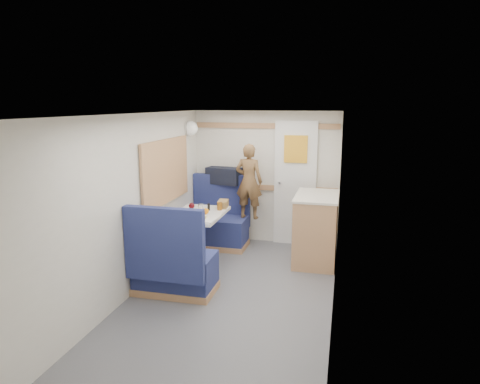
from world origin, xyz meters
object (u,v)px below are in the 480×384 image
(cheese_block, at_px, (202,217))
(tumbler_left, at_px, (176,212))
(wine_glass, at_px, (192,206))
(bread_loaf, at_px, (223,204))
(dinette_table, at_px, (198,225))
(duffel_bag, at_px, (224,176))
(tray, at_px, (206,219))
(beer_glass, at_px, (220,206))
(salt_grinder, at_px, (201,210))
(pepper_grinder, at_px, (209,207))
(bench_far, at_px, (218,226))
(bench_near, at_px, (173,268))
(dome_light, at_px, (191,128))
(person, at_px, (249,181))
(galley_counter, at_px, (316,228))
(orange_fruit, at_px, (206,211))
(tumbler_right, at_px, (201,208))

(cheese_block, xyz_separation_m, tumbler_left, (-0.38, 0.10, 0.01))
(wine_glass, height_order, bread_loaf, wine_glass)
(dinette_table, xyz_separation_m, duffel_bag, (0.03, 1.12, 0.46))
(duffel_bag, relative_size, tray, 1.58)
(beer_glass, distance_m, salt_grinder, 0.30)
(beer_glass, height_order, pepper_grinder, beer_glass)
(wine_glass, bearing_deg, bench_far, 88.25)
(bench_near, height_order, duffel_bag, duffel_bag)
(dinette_table, distance_m, dome_light, 1.51)
(person, bearing_deg, wine_glass, 69.30)
(bench_far, distance_m, galley_counter, 1.51)
(orange_fruit, height_order, pepper_grinder, orange_fruit)
(dome_light, relative_size, tumbler_right, 1.82)
(beer_glass, bearing_deg, duffel_bag, 102.12)
(bench_near, height_order, tumbler_left, bench_near)
(tumbler_right, xyz_separation_m, pepper_grinder, (0.07, 0.13, -0.01))
(beer_glass, bearing_deg, orange_fruit, -106.16)
(tray, relative_size, bread_loaf, 1.44)
(galley_counter, xyz_separation_m, wine_glass, (-1.50, -0.70, 0.38))
(salt_grinder, bearing_deg, dome_light, 116.45)
(person, distance_m, salt_grinder, 1.04)
(bench_near, xyz_separation_m, salt_grinder, (0.04, 0.84, 0.47))
(dinette_table, distance_m, orange_fruit, 0.27)
(person, distance_m, orange_fruit, 1.07)
(dome_light, bearing_deg, orange_fruit, -61.06)
(dinette_table, relative_size, person, 0.84)
(person, relative_size, bread_loaf, 4.76)
(duffel_bag, bearing_deg, galley_counter, -10.97)
(dinette_table, bearing_deg, duffel_bag, 88.42)
(tumbler_left, distance_m, bread_loaf, 0.73)
(dome_light, height_order, tray, dome_light)
(tray, bearing_deg, cheese_block, -158.46)
(orange_fruit, relative_size, pepper_grinder, 0.86)
(dinette_table, xyz_separation_m, person, (0.47, 0.90, 0.43))
(tray, height_order, tumbler_left, tumbler_left)
(dome_light, bearing_deg, bench_near, -77.18)
(bench_near, relative_size, dome_light, 5.25)
(duffel_bag, distance_m, bread_loaf, 0.81)
(bench_far, relative_size, beer_glass, 10.12)
(duffel_bag, height_order, tumbler_left, duffel_bag)
(wine_glass, bearing_deg, tray, -27.75)
(cheese_block, bearing_deg, salt_grinder, 111.35)
(tumbler_right, height_order, pepper_grinder, tumbler_right)
(bench_far, xyz_separation_m, dome_light, (-0.39, -0.01, 1.45))
(wine_glass, bearing_deg, person, 64.55)
(tray, bearing_deg, orange_fruit, 111.06)
(galley_counter, relative_size, tumbler_left, 9.01)
(bench_near, height_order, bread_loaf, bench_near)
(duffel_bag, bearing_deg, salt_grinder, -78.65)
(tray, relative_size, pepper_grinder, 3.62)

